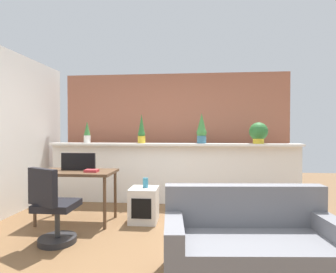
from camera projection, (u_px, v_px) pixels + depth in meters
ground_plane at (159, 250)px, 3.05m from camera, size 12.00×12.00×0.00m
divider_wall at (172, 174)px, 5.03m from camera, size 4.54×0.16×1.07m
plant_shelf at (172, 144)px, 4.98m from camera, size 4.54×0.34×0.04m
brick_wall_behind at (175, 135)px, 5.61m from camera, size 4.54×0.10×2.50m
potted_plant_0 at (87, 132)px, 5.16m from camera, size 0.12×0.12×0.40m
potted_plant_1 at (142, 130)px, 5.01m from camera, size 0.14×0.14×0.53m
potted_plant_2 at (202, 129)px, 4.94m from camera, size 0.18×0.18×0.55m
potted_plant_3 at (258, 132)px, 4.81m from camera, size 0.32×0.32×0.38m
desk at (77, 177)px, 3.98m from camera, size 1.10×0.60×0.75m
tv_monitor at (78, 162)px, 4.06m from camera, size 0.52×0.04×0.25m
office_chair at (53, 212)px, 3.19m from camera, size 0.52×0.52×0.91m
side_cube_shelf at (144, 205)px, 3.99m from camera, size 0.40×0.41×0.50m
vase_on_shelf at (145, 183)px, 4.01m from camera, size 0.08×0.08×0.14m
book_on_desk at (92, 171)px, 3.87m from camera, size 0.18×0.13×0.04m
couch at (251, 248)px, 2.45m from camera, size 1.62×0.89×0.80m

